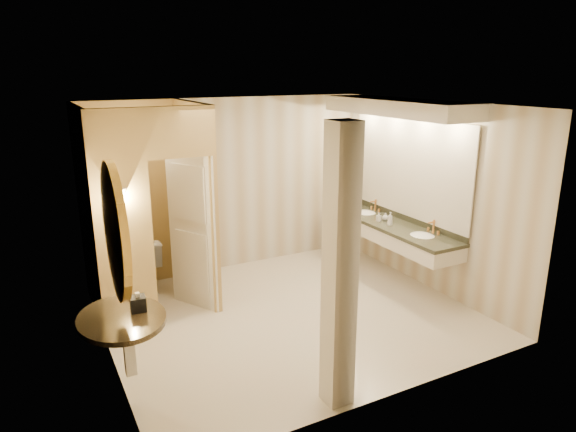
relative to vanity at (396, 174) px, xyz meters
name	(u,v)px	position (x,y,z in m)	size (l,w,h in m)	color
floor	(290,314)	(-1.98, -0.40, -1.63)	(4.50, 4.50, 0.00)	beige
ceiling	(290,105)	(-1.98, -0.40, 1.07)	(4.50, 4.50, 0.00)	silver
wall_back	(230,185)	(-1.98, 1.60, -0.28)	(4.50, 0.02, 2.70)	beige
wall_front	(393,269)	(-1.98, -2.40, -0.28)	(4.50, 0.02, 2.70)	beige
wall_left	(100,244)	(-4.23, -0.40, -0.28)	(0.02, 4.00, 2.70)	beige
wall_right	(428,196)	(0.27, -0.40, -0.28)	(0.02, 4.00, 2.70)	beige
toilet_closet	(179,206)	(-3.11, 0.57, -0.24)	(1.50, 1.55, 2.70)	tan
wall_sconce	(121,196)	(-3.90, 0.03, 0.10)	(0.14, 0.14, 0.42)	#D78F45
vanity	(396,174)	(0.00, 0.00, 0.00)	(0.75, 2.67, 2.09)	silver
console_shelf	(119,269)	(-4.19, -1.22, -0.28)	(1.01, 1.01, 1.95)	black
pillar	(340,271)	(-2.43, -2.20, -0.28)	(0.25, 0.25, 2.70)	silver
tissue_box	(138,304)	(-4.04, -1.17, -0.68)	(0.14, 0.14, 0.14)	black
toilet	(144,263)	(-3.46, 1.35, -1.23)	(0.44, 0.78, 0.80)	white
soap_bottle_a	(379,217)	(-0.14, 0.17, -0.69)	(0.06, 0.06, 0.13)	beige
soap_bottle_b	(385,217)	(-0.02, 0.16, -0.69)	(0.09, 0.09, 0.12)	silver
soap_bottle_c	(390,219)	(-0.13, -0.08, -0.65)	(0.08, 0.08, 0.20)	#C6B28C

